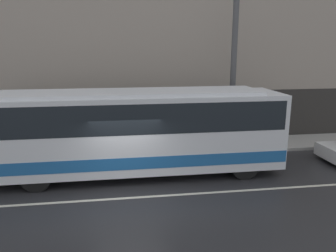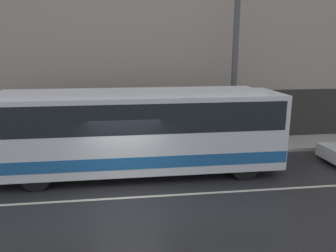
# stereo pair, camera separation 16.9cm
# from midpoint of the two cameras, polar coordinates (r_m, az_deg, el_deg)

# --- Properties ---
(ground_plane) EXTENTS (60.00, 60.00, 0.00)m
(ground_plane) POSITION_cam_midpoint_polar(r_m,az_deg,el_deg) (11.38, -6.77, -12.33)
(ground_plane) COLOR #262628
(sidewalk) EXTENTS (60.00, 2.39, 0.15)m
(sidewalk) POSITION_cam_midpoint_polar(r_m,az_deg,el_deg) (16.20, -7.10, -4.08)
(sidewalk) COLOR #A09E99
(sidewalk) RESTS_ON ground_plane
(building_facade) EXTENTS (60.00, 0.35, 10.88)m
(building_facade) POSITION_cam_midpoint_polar(r_m,az_deg,el_deg) (16.79, -7.69, 14.45)
(building_facade) COLOR gray
(building_facade) RESTS_ON ground_plane
(lane_stripe) EXTENTS (54.00, 0.14, 0.01)m
(lane_stripe) POSITION_cam_midpoint_polar(r_m,az_deg,el_deg) (11.38, -6.77, -12.31)
(lane_stripe) COLOR beige
(lane_stripe) RESTS_ON ground_plane
(transit_bus) EXTENTS (11.67, 2.59, 3.34)m
(transit_bus) POSITION_cam_midpoint_polar(r_m,az_deg,el_deg) (12.78, -5.91, -0.40)
(transit_bus) COLOR silver
(transit_bus) RESTS_ON ground_plane
(utility_pole_near) EXTENTS (0.27, 0.27, 6.90)m
(utility_pole_near) POSITION_cam_midpoint_polar(r_m,az_deg,el_deg) (16.01, 11.73, 8.42)
(utility_pole_near) COLOR #4C4C4F
(utility_pole_near) RESTS_ON sidewalk
(pedestrian_waiting) EXTENTS (0.36, 0.36, 1.59)m
(pedestrian_waiting) POSITION_cam_midpoint_polar(r_m,az_deg,el_deg) (16.77, -20.93, -1.40)
(pedestrian_waiting) COLOR navy
(pedestrian_waiting) RESTS_ON sidewalk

